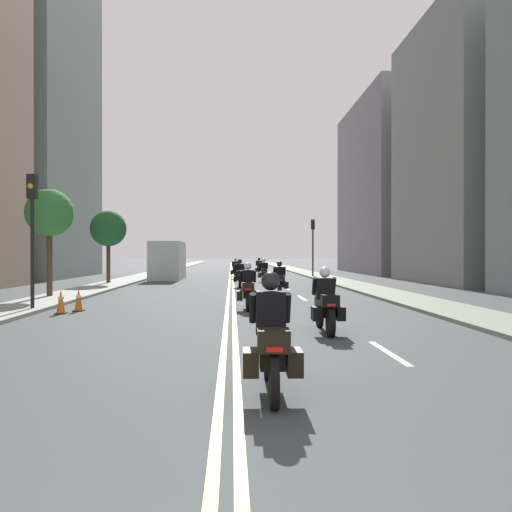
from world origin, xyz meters
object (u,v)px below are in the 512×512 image
(motorcycle_0, at_px, (271,344))
(motorcycle_6, at_px, (236,270))
(motorcycle_1, at_px, (326,306))
(traffic_cone_0, at_px, (61,301))
(motorcycle_2, at_px, (248,290))
(street_tree_0, at_px, (108,229))
(motorcycle_4, at_px, (240,276))
(traffic_light_near, at_px, (32,217))
(motorcycle_5, at_px, (264,273))
(motorcycle_7, at_px, (259,268))
(traffic_light_far, at_px, (313,237))
(street_tree_1, at_px, (49,214))
(parked_truck, at_px, (169,262))
(traffic_cone_2, at_px, (79,300))
(motorcycle_3, at_px, (280,281))

(motorcycle_0, height_order, motorcycle_6, motorcycle_0)
(motorcycle_1, relative_size, traffic_cone_0, 2.82)
(motorcycle_2, distance_m, street_tree_0, 16.81)
(motorcycle_4, distance_m, traffic_light_near, 13.88)
(traffic_light_near, bearing_deg, motorcycle_5, 62.69)
(motorcycle_7, bearing_deg, traffic_light_far, -41.87)
(traffic_light_near, height_order, traffic_light_far, traffic_light_far)
(motorcycle_5, bearing_deg, traffic_light_far, 57.27)
(street_tree_1, relative_size, parked_truck, 0.72)
(motorcycle_0, bearing_deg, street_tree_1, 119.94)
(motorcycle_5, xyz_separation_m, street_tree_0, (-9.82, -2.07, 2.82))
(motorcycle_6, relative_size, street_tree_0, 0.46)
(traffic_light_far, bearing_deg, street_tree_0, -149.49)
(motorcycle_2, relative_size, motorcycle_6, 1.06)
(motorcycle_4, xyz_separation_m, traffic_cone_0, (-5.89, -12.33, -0.25))
(parked_truck, bearing_deg, traffic_light_near, -94.83)
(motorcycle_4, bearing_deg, motorcycle_7, 82.77)
(traffic_light_far, bearing_deg, motorcycle_4, -117.81)
(motorcycle_4, distance_m, street_tree_1, 11.05)
(motorcycle_2, xyz_separation_m, traffic_light_far, (5.93, 22.73, 2.58))
(parked_truck, bearing_deg, traffic_cone_0, -91.75)
(motorcycle_1, distance_m, traffic_light_near, 10.37)
(motorcycle_0, bearing_deg, motorcycle_1, 72.92)
(motorcycle_0, height_order, motorcycle_1, motorcycle_0)
(traffic_cone_2, height_order, street_tree_0, street_tree_0)
(motorcycle_1, bearing_deg, street_tree_0, 117.54)
(traffic_cone_0, bearing_deg, street_tree_0, 98.27)
(motorcycle_5, height_order, traffic_light_near, traffic_light_near)
(traffic_cone_0, distance_m, traffic_cone_2, 0.80)
(motorcycle_1, relative_size, traffic_light_near, 0.49)
(motorcycle_0, bearing_deg, street_tree_0, 109.34)
(motorcycle_2, distance_m, traffic_cone_2, 5.66)
(motorcycle_1, bearing_deg, motorcycle_4, 96.92)
(motorcycle_1, xyz_separation_m, motorcycle_5, (-0.12, 21.71, -0.02))
(motorcycle_6, bearing_deg, motorcycle_0, -86.25)
(motorcycle_3, bearing_deg, street_tree_1, -169.58)
(street_tree_1, bearing_deg, motorcycle_5, 50.22)
(street_tree_1, bearing_deg, street_tree_0, 89.46)
(traffic_cone_2, bearing_deg, motorcycle_6, 75.96)
(motorcycle_5, xyz_separation_m, street_tree_1, (-9.91, -11.91, 2.98))
(motorcycle_6, height_order, street_tree_0, street_tree_0)
(motorcycle_5, distance_m, street_tree_0, 10.42)
(motorcycle_6, distance_m, traffic_light_far, 6.89)
(motorcycle_3, bearing_deg, motorcycle_1, -87.14)
(motorcycle_6, distance_m, parked_truck, 5.09)
(traffic_cone_2, distance_m, traffic_light_far, 25.93)
(motorcycle_6, xyz_separation_m, parked_truck, (-5.05, -0.30, 0.63))
(motorcycle_5, bearing_deg, motorcycle_6, 113.42)
(motorcycle_0, bearing_deg, motorcycle_4, 91.30)
(motorcycle_0, xyz_separation_m, traffic_light_far, (5.95, 33.24, 2.55))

